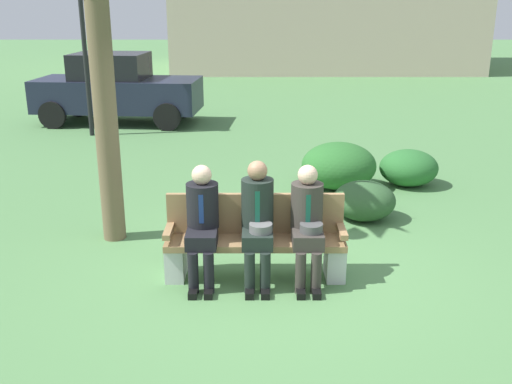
# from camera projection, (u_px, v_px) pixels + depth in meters

# --- Properties ---
(ground_plane) EXTENTS (80.00, 80.00, 0.00)m
(ground_plane) POSITION_uv_depth(u_px,v_px,m) (281.00, 275.00, 6.50)
(ground_plane) COLOR #4F7F49
(park_bench) EXTENTS (1.92, 0.44, 0.90)m
(park_bench) POSITION_uv_depth(u_px,v_px,m) (256.00, 239.00, 6.39)
(park_bench) COLOR #99754C
(park_bench) RESTS_ON ground
(seated_man_left) EXTENTS (0.34, 0.72, 1.26)m
(seated_man_left) POSITION_uv_depth(u_px,v_px,m) (203.00, 219.00, 6.18)
(seated_man_left) COLOR black
(seated_man_left) RESTS_ON ground
(seated_man_middle) EXTENTS (0.34, 0.72, 1.31)m
(seated_man_middle) POSITION_uv_depth(u_px,v_px,m) (258.00, 217.00, 6.17)
(seated_man_middle) COLOR #1E2823
(seated_man_middle) RESTS_ON ground
(seated_man_right) EXTENTS (0.34, 0.72, 1.27)m
(seated_man_right) POSITION_uv_depth(u_px,v_px,m) (308.00, 219.00, 6.17)
(seated_man_right) COLOR #38332D
(seated_man_right) RESTS_ON ground
(shrub_near_bench) EXTENTS (0.86, 0.79, 0.54)m
(shrub_near_bench) POSITION_uv_depth(u_px,v_px,m) (365.00, 201.00, 8.09)
(shrub_near_bench) COLOR #2F542D
(shrub_near_bench) RESTS_ON ground
(shrub_mid_lawn) EXTENTS (0.94, 0.86, 0.59)m
(shrub_mid_lawn) POSITION_uv_depth(u_px,v_px,m) (409.00, 168.00, 9.57)
(shrub_mid_lawn) COLOR #2A692E
(shrub_mid_lawn) RESTS_ON ground
(shrub_far_lawn) EXTENTS (1.19, 1.09, 0.74)m
(shrub_far_lawn) POSITION_uv_depth(u_px,v_px,m) (339.00, 166.00, 9.40)
(shrub_far_lawn) COLOR #2B682B
(shrub_far_lawn) RESTS_ON ground
(parked_car_near) EXTENTS (4.02, 1.98, 1.68)m
(parked_car_near) POSITION_uv_depth(u_px,v_px,m) (117.00, 89.00, 14.27)
(parked_car_near) COLOR #1E2338
(parked_car_near) RESTS_ON ground
(street_lamp) EXTENTS (0.24, 0.24, 3.96)m
(street_lamp) POSITION_uv_depth(u_px,v_px,m) (83.00, 24.00, 12.47)
(street_lamp) COLOR black
(street_lamp) RESTS_ON ground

